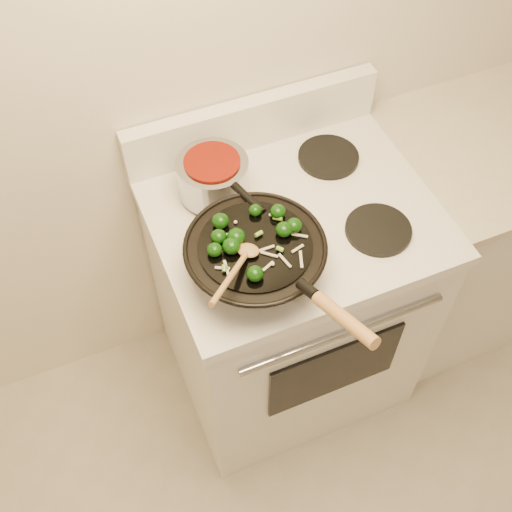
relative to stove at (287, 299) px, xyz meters
name	(u,v)px	position (x,y,z in m)	size (l,w,h in m)	color
stove	(287,299)	(0.00, 0.00, 0.00)	(0.78, 0.67, 1.08)	white
counter_unit	(477,227)	(0.77, 0.03, -0.01)	(0.80, 0.62, 0.91)	white
wok	(256,258)	(-0.18, -0.16, 0.52)	(0.35, 0.58, 0.22)	black
stirfry	(249,235)	(-0.19, -0.13, 0.59)	(0.25, 0.22, 0.04)	black
wooden_spoon	(238,265)	(-0.25, -0.22, 0.61)	(0.19, 0.21, 0.10)	#A47340
saucepan	(213,176)	(-0.18, 0.15, 0.52)	(0.20, 0.31, 0.12)	#97999F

